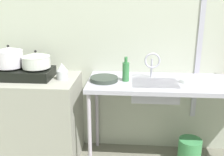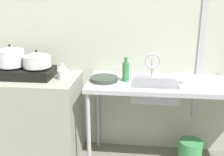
% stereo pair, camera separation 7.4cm
% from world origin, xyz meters
% --- Properties ---
extents(wall_back, '(4.77, 0.10, 2.63)m').
position_xyz_m(wall_back, '(0.00, 1.51, 1.31)').
color(wall_back, '#ADB0A1').
rests_on(wall_back, ground).
extents(wall_metal_strip, '(0.05, 0.01, 2.10)m').
position_xyz_m(wall_metal_strip, '(0.31, 1.45, 1.45)').
color(wall_metal_strip, '#A7A4B6').
extents(counter_concrete, '(1.06, 0.59, 0.88)m').
position_xyz_m(counter_concrete, '(-1.42, 1.16, 0.44)').
color(counter_concrete, gray).
rests_on(counter_concrete, ground).
extents(counter_sink, '(1.77, 0.59, 0.88)m').
position_xyz_m(counter_sink, '(0.11, 1.16, 0.82)').
color(counter_sink, '#A7A4B6').
rests_on(counter_sink, ground).
extents(stove, '(0.54, 0.32, 0.11)m').
position_xyz_m(stove, '(-1.40, 1.16, 0.93)').
color(stove, black).
rests_on(stove, counter_concrete).
extents(pot_on_left_burner, '(0.26, 0.26, 0.21)m').
position_xyz_m(pot_on_left_burner, '(-1.53, 1.16, 1.08)').
color(pot_on_left_burner, silver).
rests_on(pot_on_left_burner, stove).
extents(pot_on_right_burner, '(0.27, 0.27, 0.17)m').
position_xyz_m(pot_on_right_burner, '(-1.27, 1.16, 1.06)').
color(pot_on_right_burner, silver).
rests_on(pot_on_right_burner, stove).
extents(percolator, '(0.11, 0.11, 0.16)m').
position_xyz_m(percolator, '(-1.02, 1.16, 0.95)').
color(percolator, '#B8BAC2').
rests_on(percolator, counter_concrete).
extents(sink_basin, '(0.42, 0.31, 0.15)m').
position_xyz_m(sink_basin, '(-0.15, 1.12, 0.80)').
color(sink_basin, '#A7A4B6').
rests_on(sink_basin, counter_sink).
extents(faucet, '(0.15, 0.09, 0.26)m').
position_xyz_m(faucet, '(-0.17, 1.24, 1.04)').
color(faucet, '#A7A4B6').
rests_on(faucet, counter_sink).
extents(frying_pan, '(0.26, 0.26, 0.04)m').
position_xyz_m(frying_pan, '(-0.62, 1.13, 0.89)').
color(frying_pan, '#313A33').
rests_on(frying_pan, counter_sink).
extents(small_bowl_on_drainboard, '(0.11, 0.11, 0.04)m').
position_xyz_m(small_bowl_on_drainboard, '(0.14, 1.14, 0.89)').
color(small_bowl_on_drainboard, silver).
rests_on(small_bowl_on_drainboard, counter_sink).
extents(bottle_by_sink, '(0.06, 0.06, 0.23)m').
position_xyz_m(bottle_by_sink, '(-0.42, 1.15, 0.97)').
color(bottle_by_sink, '#31713D').
rests_on(bottle_by_sink, counter_sink).
extents(bucket_on_floor, '(0.23, 0.23, 0.27)m').
position_xyz_m(bucket_on_floor, '(0.24, 1.16, 0.14)').
color(bucket_on_floor, '#3E8C50').
rests_on(bucket_on_floor, ground).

